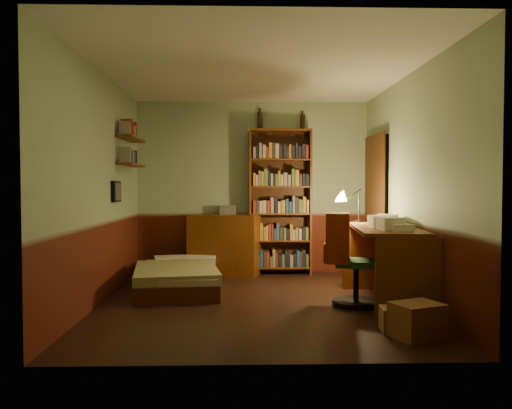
{
  "coord_description": "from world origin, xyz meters",
  "views": [
    {
      "loc": [
        -0.17,
        -5.61,
        1.3
      ],
      "look_at": [
        0.0,
        0.25,
        1.1
      ],
      "focal_mm": 35.0,
      "sensor_mm": 36.0,
      "label": 1
    }
  ],
  "objects_px": {
    "dresser": "(225,245)",
    "bookshelf": "(280,202)",
    "bed": "(178,268)",
    "desk": "(385,265)",
    "office_chair": "(356,255)",
    "cardboard_box_b": "(398,320)",
    "mini_stereo": "(228,210)",
    "desk_lamp": "(359,199)",
    "cardboard_box_a": "(417,320)"
  },
  "relations": [
    {
      "from": "dresser",
      "to": "bookshelf",
      "type": "height_order",
      "value": "bookshelf"
    },
    {
      "from": "office_chair",
      "to": "cardboard_box_a",
      "type": "bearing_deg",
      "value": -65.73
    },
    {
      "from": "bookshelf",
      "to": "desk",
      "type": "height_order",
      "value": "bookshelf"
    },
    {
      "from": "dresser",
      "to": "cardboard_box_a",
      "type": "xyz_separation_m",
      "value": [
        1.77,
        -3.15,
        -0.3
      ]
    },
    {
      "from": "desk",
      "to": "office_chair",
      "type": "xyz_separation_m",
      "value": [
        -0.34,
        -0.08,
        0.13
      ]
    },
    {
      "from": "mini_stereo",
      "to": "cardboard_box_b",
      "type": "bearing_deg",
      "value": -61.03
    },
    {
      "from": "desk",
      "to": "cardboard_box_a",
      "type": "distance_m",
      "value": 1.3
    },
    {
      "from": "bed",
      "to": "office_chair",
      "type": "height_order",
      "value": "office_chair"
    },
    {
      "from": "desk",
      "to": "mini_stereo",
      "type": "bearing_deg",
      "value": 138.74
    },
    {
      "from": "desk",
      "to": "desk_lamp",
      "type": "relative_size",
      "value": 2.74
    },
    {
      "from": "bookshelf",
      "to": "cardboard_box_b",
      "type": "xyz_separation_m",
      "value": [
        0.84,
        -3.04,
        -0.97
      ]
    },
    {
      "from": "desk",
      "to": "bed",
      "type": "bearing_deg",
      "value": 166.82
    },
    {
      "from": "mini_stereo",
      "to": "bed",
      "type": "bearing_deg",
      "value": -117.19
    },
    {
      "from": "bed",
      "to": "desk",
      "type": "relative_size",
      "value": 1.1
    },
    {
      "from": "dresser",
      "to": "cardboard_box_b",
      "type": "relative_size",
      "value": 3.3
    },
    {
      "from": "mini_stereo",
      "to": "desk_lamp",
      "type": "height_order",
      "value": "desk_lamp"
    },
    {
      "from": "bookshelf",
      "to": "desk_lamp",
      "type": "distance_m",
      "value": 1.48
    },
    {
      "from": "desk",
      "to": "office_chair",
      "type": "distance_m",
      "value": 0.38
    },
    {
      "from": "mini_stereo",
      "to": "desk_lamp",
      "type": "distance_m",
      "value": 2.09
    },
    {
      "from": "desk",
      "to": "cardboard_box_a",
      "type": "bearing_deg",
      "value": -87.16
    },
    {
      "from": "bookshelf",
      "to": "desk",
      "type": "bearing_deg",
      "value": -63.54
    },
    {
      "from": "cardboard_box_a",
      "to": "office_chair",
      "type": "bearing_deg",
      "value": 102.25
    },
    {
      "from": "bed",
      "to": "dresser",
      "type": "relative_size",
      "value": 1.75
    },
    {
      "from": "dresser",
      "to": "cardboard_box_b",
      "type": "distance_m",
      "value": 3.41
    },
    {
      "from": "desk_lamp",
      "to": "cardboard_box_b",
      "type": "distance_m",
      "value": 2.15
    },
    {
      "from": "dresser",
      "to": "office_chair",
      "type": "xyz_separation_m",
      "value": [
        1.51,
        -1.96,
        0.11
      ]
    },
    {
      "from": "bed",
      "to": "dresser",
      "type": "height_order",
      "value": "dresser"
    },
    {
      "from": "bed",
      "to": "mini_stereo",
      "type": "height_order",
      "value": "mini_stereo"
    },
    {
      "from": "bed",
      "to": "cardboard_box_b",
      "type": "height_order",
      "value": "bed"
    },
    {
      "from": "bed",
      "to": "mini_stereo",
      "type": "bearing_deg",
      "value": 55.18
    },
    {
      "from": "dresser",
      "to": "desk",
      "type": "xyz_separation_m",
      "value": [
        1.86,
        -1.88,
        -0.02
      ]
    },
    {
      "from": "cardboard_box_b",
      "to": "bookshelf",
      "type": "bearing_deg",
      "value": 105.41
    },
    {
      "from": "dresser",
      "to": "bookshelf",
      "type": "xyz_separation_m",
      "value": [
        0.83,
        0.08,
        0.63
      ]
    },
    {
      "from": "mini_stereo",
      "to": "office_chair",
      "type": "distance_m",
      "value": 2.58
    },
    {
      "from": "cardboard_box_a",
      "to": "cardboard_box_b",
      "type": "bearing_deg",
      "value": 119.37
    },
    {
      "from": "bed",
      "to": "desk",
      "type": "height_order",
      "value": "desk"
    },
    {
      "from": "bookshelf",
      "to": "bed",
      "type": "bearing_deg",
      "value": -143.16
    },
    {
      "from": "desk_lamp",
      "to": "cardboard_box_b",
      "type": "relative_size",
      "value": 1.91
    },
    {
      "from": "bookshelf",
      "to": "desk_lamp",
      "type": "relative_size",
      "value": 3.7
    },
    {
      "from": "dresser",
      "to": "cardboard_box_a",
      "type": "height_order",
      "value": "dresser"
    },
    {
      "from": "desk_lamp",
      "to": "bed",
      "type": "bearing_deg",
      "value": 156.55
    },
    {
      "from": "bookshelf",
      "to": "desk_lamp",
      "type": "bearing_deg",
      "value": -52.89
    },
    {
      "from": "cardboard_box_a",
      "to": "cardboard_box_b",
      "type": "distance_m",
      "value": 0.22
    },
    {
      "from": "bookshelf",
      "to": "cardboard_box_b",
      "type": "bearing_deg",
      "value": -75.82
    },
    {
      "from": "bookshelf",
      "to": "office_chair",
      "type": "distance_m",
      "value": 2.22
    },
    {
      "from": "mini_stereo",
      "to": "bookshelf",
      "type": "bearing_deg",
      "value": -1.64
    },
    {
      "from": "desk",
      "to": "dresser",
      "type": "bearing_deg",
      "value": 141.35
    },
    {
      "from": "mini_stereo",
      "to": "cardboard_box_b",
      "type": "height_order",
      "value": "mini_stereo"
    },
    {
      "from": "dresser",
      "to": "desk",
      "type": "distance_m",
      "value": 2.64
    },
    {
      "from": "desk",
      "to": "office_chair",
      "type": "bearing_deg",
      "value": -160.6
    }
  ]
}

